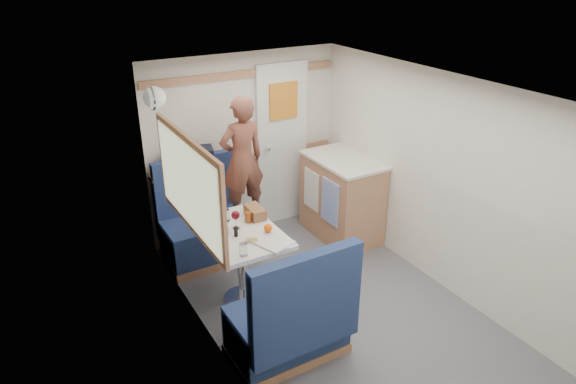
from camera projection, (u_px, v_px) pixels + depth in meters
floor at (367, 339)px, 4.24m from camera, size 4.50×4.50×0.00m
ceiling at (386, 102)px, 3.40m from camera, size 4.50×4.50×0.00m
wall_back at (245, 145)px, 5.59m from camera, size 2.20×0.02×2.00m
wall_left at (242, 275)px, 3.32m from camera, size 0.02×4.50×2.00m
wall_right at (478, 201)px, 4.32m from camera, size 0.02×4.50×2.00m
oak_trim_low at (246, 159)px, 5.64m from camera, size 2.15×0.02×0.08m
oak_trim_high at (243, 74)px, 5.25m from camera, size 2.15×0.02×0.08m
side_window at (188, 185)px, 4.02m from camera, size 0.04×1.30×0.72m
rear_door at (282, 142)px, 5.78m from camera, size 0.62×0.12×1.86m
dinette_table at (241, 246)px, 4.50m from camera, size 0.62×0.92×0.72m
bench_far at (207, 231)px, 5.29m from camera, size 0.90×0.59×1.05m
bench_near at (291, 326)px, 3.93m from camera, size 0.90×0.59×1.05m
ledge at (193, 171)px, 5.25m from camera, size 0.90×0.14×0.04m
dome_light at (154, 98)px, 4.49m from camera, size 0.20×0.20×0.20m
galley_counter at (341, 197)px, 5.64m from camera, size 0.57×0.92×0.92m
person at (242, 160)px, 4.98m from camera, size 0.47×0.32×1.26m
duffel_bag at (190, 159)px, 5.18m from camera, size 0.51×0.34×0.22m
tray at (272, 241)px, 4.25m from camera, size 0.34×0.38×0.02m
orange_fruit at (268, 228)px, 4.36m from camera, size 0.07×0.07×0.07m
cheese_block at (252, 238)px, 4.25m from camera, size 0.11×0.09×0.03m
wine_glass at (236, 216)px, 4.42m from camera, size 0.08×0.08×0.17m
tumbler_left at (243, 250)px, 4.05m from camera, size 0.07×0.07×0.11m
tumbler_right at (226, 215)px, 4.58m from camera, size 0.07×0.07×0.11m
beer_glass at (248, 217)px, 4.56m from camera, size 0.06×0.06×0.10m
pepper_grinder at (236, 231)px, 4.33m from camera, size 0.03×0.03×0.09m
salt_grinder at (228, 230)px, 4.36m from camera, size 0.03×0.03×0.09m
bread_loaf at (255, 212)px, 4.65m from camera, size 0.14×0.24×0.10m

